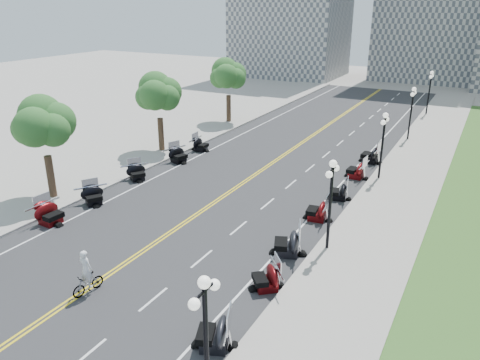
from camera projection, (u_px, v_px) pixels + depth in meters
The scene contains 46 objects.
ground at pixel (153, 245), 25.66m from camera, with size 160.00×160.00×0.00m, color gray.
road at pixel (239, 185), 33.87m from camera, with size 16.00×90.00×0.01m, color #333335.
centerline_yellow_a at pixel (238, 185), 33.92m from camera, with size 0.12×90.00×0.00m, color yellow.
centerline_yellow_b at pixel (241, 186), 33.82m from camera, with size 0.12×90.00×0.00m, color yellow.
edge_line_north at pixel (324, 202), 31.03m from camera, with size 0.12×90.00×0.00m, color white.
edge_line_south at pixel (168, 171), 36.71m from camera, with size 0.12×90.00×0.00m, color white.
lane_dash_4 at pixel (87, 355), 17.67m from camera, with size 0.12×2.00×0.00m, color white.
lane_dash_5 at pixel (153, 299), 20.95m from camera, with size 0.12×2.00×0.00m, color white.
lane_dash_6 at pixel (202, 259), 24.24m from camera, with size 0.12×2.00×0.00m, color white.
lane_dash_7 at pixel (239, 228), 27.52m from camera, with size 0.12×2.00×0.00m, color white.
lane_dash_8 at pixel (268, 204), 30.81m from camera, with size 0.12×2.00×0.00m, color white.
lane_dash_9 at pixel (291, 184), 34.09m from camera, with size 0.12×2.00×0.00m, color white.
lane_dash_10 at pixel (310, 168), 37.38m from camera, with size 0.12×2.00×0.00m, color white.
lane_dash_11 at pixel (326, 155), 40.66m from camera, with size 0.12×2.00×0.00m, color white.
lane_dash_12 at pixel (340, 143), 43.95m from camera, with size 0.12×2.00×0.00m, color white.
lane_dash_13 at pixel (352, 133), 47.24m from camera, with size 0.12×2.00×0.00m, color white.
lane_dash_14 at pixel (362, 125), 50.52m from camera, with size 0.12×2.00×0.00m, color white.
lane_dash_15 at pixel (371, 117), 53.81m from camera, with size 0.12×2.00×0.00m, color white.
lane_dash_16 at pixel (379, 110), 57.09m from camera, with size 0.12×2.00×0.00m, color white.
lane_dash_17 at pixel (386, 104), 60.38m from camera, with size 0.12×2.00×0.00m, color white.
lane_dash_18 at pixel (393, 99), 63.66m from camera, with size 0.12×2.00×0.00m, color white.
lane_dash_19 at pixel (398, 94), 66.95m from camera, with size 0.12×2.00×0.00m, color white.
sidewalk_north at pixel (387, 214), 29.19m from camera, with size 5.00×90.00×0.15m, color #9E9991.
sidewalk_south at pixel (127, 162), 38.51m from camera, with size 5.00×90.00×0.15m, color #9E9991.
street_lamp_1 at pixel (206, 346), 14.34m from camera, with size 0.50×1.20×4.90m, color black, non-canonical shape.
street_lamp_2 at pixel (330, 206), 24.20m from camera, with size 0.50×1.20×4.90m, color black, non-canonical shape.
street_lamp_3 at pixel (382, 146), 34.05m from camera, with size 0.50×1.20×4.90m, color black, non-canonical shape.
street_lamp_4 at pixel (411, 114), 43.91m from camera, with size 0.50×1.20×4.90m, color black, non-canonical shape.
street_lamp_5 at pixel (429, 93), 53.77m from camera, with size 0.50×1.20×4.90m, color black, non-canonical shape.
tree_2 at pixel (43, 130), 30.04m from camera, with size 4.80×4.80×9.20m, color #235619, non-canonical shape.
tree_3 at pixel (159, 98), 39.90m from camera, with size 4.80×4.80×9.20m, color #235619, non-canonical shape.
tree_4 at pixel (228, 79), 49.75m from camera, with size 4.80×4.80×9.20m, color #235619, non-canonical shape.
motorcycle_n_4 at pixel (214, 332), 17.84m from camera, with size 2.03×2.03×1.42m, color black, non-canonical shape.
motorcycle_n_5 at pixel (266, 276), 21.52m from camera, with size 1.87×1.87×1.31m, color #590A0C, non-canonical shape.
motorcycle_n_6 at pixel (287, 242), 24.42m from camera, with size 2.14×2.14×1.50m, color black, non-canonical shape.
motorcycle_n_7 at pixel (317, 209), 28.36m from camera, with size 1.96×1.96×1.37m, color #590A0C, non-canonical shape.
motorcycle_n_8 at pixel (339, 190), 31.33m from camera, with size 1.80×1.80×1.26m, color black, non-canonical shape.
motorcycle_n_9 at pixel (357, 169), 35.10m from camera, with size 2.02×2.02×1.42m, color #590A0C, non-canonical shape.
motorcycle_n_10 at pixel (371, 154), 38.41m from camera, with size 2.18×2.18×1.52m, color black, non-canonical shape.
motorcycle_s_5 at pixel (50, 213), 27.82m from camera, with size 2.06×2.06×1.44m, color #590A0C, non-canonical shape.
motorcycle_s_6 at pixel (93, 195), 30.55m from camera, with size 1.86×1.86×1.30m, color black, non-canonical shape.
motorcycle_s_7 at pixel (137, 172), 34.71m from camera, with size 1.84×1.84×1.29m, color black, non-canonical shape.
motorcycle_s_8 at pixel (178, 154), 38.52m from camera, with size 1.95×1.95×1.37m, color black, non-canonical shape.
motorcycle_s_9 at pixel (200, 144), 41.45m from camera, with size 1.86×1.86×1.30m, color black, non-canonical shape.
bicycle at pixel (88, 284), 21.27m from camera, with size 0.45×1.61×0.97m, color #A51414.
cyclist_rider at pixel (84, 257), 20.76m from camera, with size 0.67×0.44×1.84m, color silver.
Camera 1 is at (15.01, -17.67, 12.51)m, focal length 35.00 mm.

